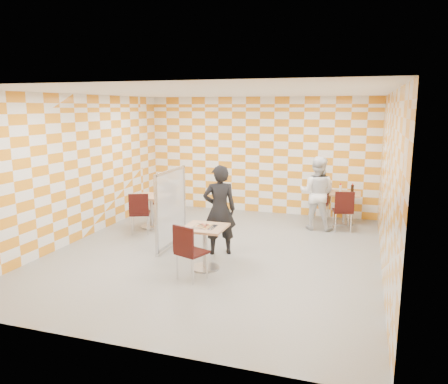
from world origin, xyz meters
name	(u,v)px	position (x,y,z in m)	size (l,w,h in m)	color
room_shell	(225,171)	(0.00, 0.54, 1.50)	(7.00, 7.00, 7.00)	gray
main_table	(205,240)	(0.10, -0.86, 0.51)	(0.70, 0.70, 0.75)	tan
second_table	(345,203)	(2.23, 2.94, 0.51)	(0.70, 0.70, 0.75)	tan
empty_table	(151,206)	(-2.00, 1.24, 0.51)	(0.70, 0.70, 0.75)	tan
chair_main_front	(188,248)	(0.03, -1.45, 0.54)	(0.54, 0.55, 0.92)	black
chair_second_front	(343,208)	(2.23, 2.23, 0.54)	(0.50, 0.51, 0.92)	black
chair_second_side	(324,200)	(1.74, 2.98, 0.54)	(0.46, 0.45, 0.92)	black
chair_empty_near	(139,210)	(-1.97, 0.63, 0.54)	(0.55, 0.56, 0.92)	black
chair_empty_far	(166,199)	(-1.93, 1.90, 0.54)	(0.55, 0.55, 0.92)	black
partition	(171,208)	(-0.97, 0.10, 0.79)	(0.08, 1.38, 1.55)	white
man_dark	(220,210)	(0.08, -0.02, 0.85)	(0.62, 0.41, 1.70)	black
man_white	(317,193)	(1.63, 2.27, 0.83)	(0.81, 0.63, 1.66)	white
pizza_on_foil	(204,226)	(0.10, -0.88, 0.77)	(0.40, 0.40, 0.04)	silver
sport_bottle	(340,188)	(2.10, 3.05, 0.84)	(0.06, 0.06, 0.20)	white
soda_bottle	(352,189)	(2.38, 2.93, 0.85)	(0.07, 0.07, 0.23)	black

